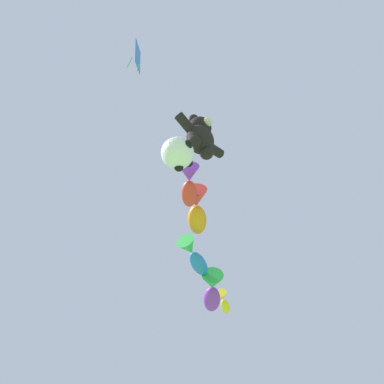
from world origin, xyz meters
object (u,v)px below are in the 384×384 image
(fish_kite_tangerine, at_px, (196,209))
(fish_kite_goldfin, at_px, (224,301))
(fish_kite_violet, at_px, (212,291))
(diamond_kite, at_px, (137,57))
(fish_kite_crimson, at_px, (189,184))
(fish_kite_cobalt, at_px, (194,255))
(teddy_bear_kite, at_px, (200,136))
(soccer_ball_kite, at_px, (178,153))

(fish_kite_tangerine, xyz_separation_m, fish_kite_goldfin, (4.96, 3.00, -0.15))
(fish_kite_tangerine, height_order, fish_kite_goldfin, fish_kite_tangerine)
(fish_kite_tangerine, distance_m, fish_kite_violet, 4.16)
(diamond_kite, bearing_deg, fish_kite_crimson, 19.81)
(fish_kite_cobalt, distance_m, fish_kite_goldfin, 4.06)
(fish_kite_cobalt, distance_m, fish_kite_violet, 2.26)
(fish_kite_tangerine, distance_m, diamond_kite, 6.45)
(teddy_bear_kite, relative_size, fish_kite_crimson, 1.16)
(fish_kite_violet, xyz_separation_m, fish_kite_goldfin, (1.62, 0.68, 0.73))
(teddy_bear_kite, relative_size, fish_kite_violet, 0.92)
(fish_kite_crimson, bearing_deg, diamond_kite, -160.19)
(fish_kite_crimson, relative_size, fish_kite_cobalt, 0.79)
(soccer_ball_kite, bearing_deg, fish_kite_violet, 36.27)
(fish_kite_goldfin, bearing_deg, soccer_ball_kite, -146.02)
(fish_kite_crimson, distance_m, fish_kite_tangerine, 1.61)
(teddy_bear_kite, height_order, soccer_ball_kite, teddy_bear_kite)
(fish_kite_tangerine, relative_size, fish_kite_violet, 1.00)
(fish_kite_violet, height_order, fish_kite_goldfin, fish_kite_goldfin)
(fish_kite_violet, distance_m, fish_kite_goldfin, 1.91)
(diamond_kite, bearing_deg, fish_kite_goldfin, 27.23)
(teddy_bear_kite, distance_m, fish_kite_tangerine, 4.45)
(fish_kite_tangerine, height_order, fish_kite_cobalt, fish_kite_tangerine)
(fish_kite_tangerine, bearing_deg, teddy_bear_kite, -133.66)
(fish_kite_tangerine, height_order, fish_kite_violet, fish_kite_tangerine)
(teddy_bear_kite, bearing_deg, diamond_kite, 168.56)
(fish_kite_tangerine, xyz_separation_m, fish_kite_violet, (3.34, 2.32, -0.88))
(diamond_kite, bearing_deg, soccer_ball_kite, -7.11)
(teddy_bear_kite, xyz_separation_m, fish_kite_cobalt, (4.12, 4.43, 0.86))
(soccer_ball_kite, xyz_separation_m, fish_kite_violet, (6.84, 5.02, 2.43))
(soccer_ball_kite, height_order, fish_kite_violet, fish_kite_violet)
(fish_kite_cobalt, bearing_deg, diamond_kite, -150.63)
(fish_kite_cobalt, bearing_deg, fish_kite_goldfin, 23.00)
(teddy_bear_kite, bearing_deg, soccer_ball_kite, 155.43)
(fish_kite_tangerine, xyz_separation_m, fish_kite_cobalt, (1.26, 1.43, -0.77))
(fish_kite_violet, height_order, diamond_kite, diamond_kite)
(soccer_ball_kite, distance_m, fish_kite_tangerine, 5.52)
(fish_kite_crimson, relative_size, fish_kite_violet, 0.79)
(fish_kite_crimson, distance_m, fish_kite_cobalt, 3.46)
(teddy_bear_kite, relative_size, fish_kite_tangerine, 0.92)
(teddy_bear_kite, distance_m, fish_kite_violet, 8.19)
(soccer_ball_kite, xyz_separation_m, diamond_kite, (-2.11, 0.26, 5.35))
(fish_kite_goldfin, bearing_deg, fish_kite_cobalt, -157.00)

